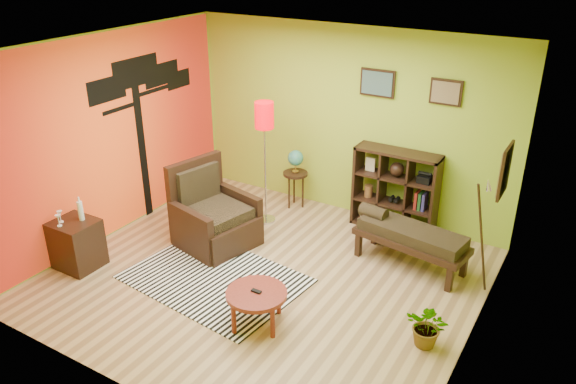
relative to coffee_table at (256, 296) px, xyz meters
The scene contains 11 objects.
ground 0.98m from the coffee_table, 117.81° to the left, with size 5.00×5.00×0.00m, color tan.
room_shell 1.74m from the coffee_table, 122.26° to the left, with size 5.04×4.54×2.82m.
zebra_rug 1.09m from the coffee_table, 154.39° to the left, with size 2.11×1.49×0.01m, color white.
coffee_table is the anchor object (origin of this frame).
armchair 1.92m from the coffee_table, 141.82° to the left, with size 1.13×1.12×1.15m.
side_cabinet 2.63m from the coffee_table, behind, with size 0.54×0.49×0.95m.
floor_lamp 2.68m from the coffee_table, 120.50° to the left, with size 0.27×0.27×1.82m.
globe_table 2.98m from the coffee_table, 111.95° to the left, with size 0.38×0.38×0.93m.
cube_shelf 2.89m from the coffee_table, 80.23° to the left, with size 1.20×0.35×1.20m.
bench 2.23m from the coffee_table, 63.67° to the left, with size 1.52×0.73×0.68m.
potted_plant 1.84m from the coffee_table, 19.21° to the left, with size 0.43×0.48×0.38m, color #26661E.
Camera 1 is at (3.29, -4.95, 3.93)m, focal length 35.00 mm.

